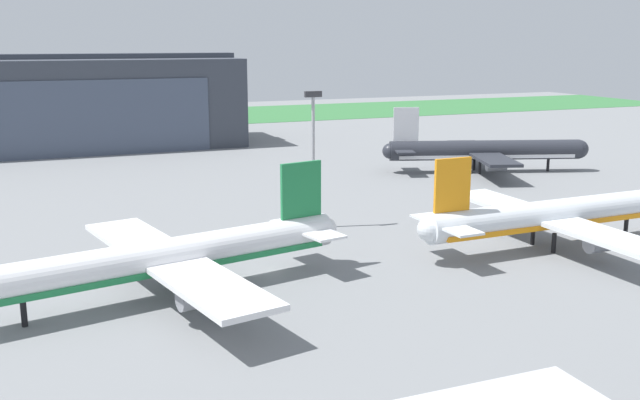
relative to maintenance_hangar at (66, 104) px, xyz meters
The scene contains 7 objects.
ground_plane 110.71m from the maintenance_hangar, 82.33° to the right, with size 440.00×440.00×0.00m, color slate.
grass_field_strip 63.79m from the maintenance_hangar, 76.48° to the left, with size 440.00×56.00×0.08m, color #34713C.
maintenance_hangar is the anchor object (origin of this frame).
airliner_far_left 98.64m from the maintenance_hangar, 41.10° to the right, with size 39.32×31.82×12.87m.
airliner_near_right 112.56m from the maintenance_hangar, 88.73° to the right, with size 41.93×36.66×12.40m.
airliner_near_left 123.79m from the maintenance_hangar, 65.59° to the right, with size 39.71×34.41×12.42m.
apron_light_mast 95.91m from the maintenance_hangar, 73.76° to the right, with size 2.40×0.50×18.89m.
Camera 1 is at (-23.78, -73.39, 25.66)m, focal length 40.49 mm.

